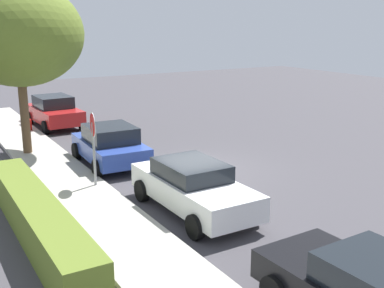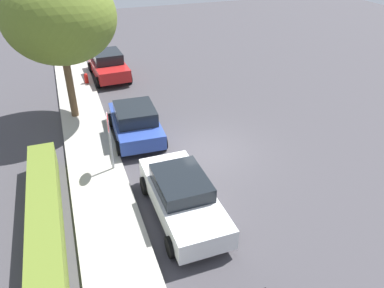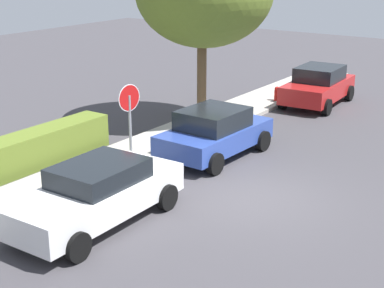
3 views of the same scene
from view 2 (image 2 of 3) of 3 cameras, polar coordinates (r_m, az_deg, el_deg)
name	(u,v)px [view 2 (image 2 of 3)]	position (r m, az deg, el deg)	size (l,w,h in m)	color
ground_plane	(206,151)	(15.52, 2.22, -1.04)	(60.00, 60.00, 0.00)	#423F44
sidewalk_curb	(96,170)	(14.66, -14.38, -3.93)	(32.00, 2.03, 0.14)	#B2ADA3
stop_sign	(109,132)	(13.72, -12.55, 1.76)	(0.77, 0.12, 2.47)	gray
parked_car_blue	(135,122)	(16.30, -8.61, 3.36)	(3.91, 2.18, 1.49)	#2D479E
parked_car_white	(182,196)	(11.93, -1.47, -7.94)	(4.46, 2.00, 1.43)	white
parked_car_red	(108,65)	(23.33, -12.65, 11.68)	(4.08, 2.17, 1.55)	red
street_tree_near_corner	(60,17)	(17.48, -19.54, 17.72)	(4.78, 4.78, 6.68)	brown
fire_hydrant	(86,79)	(22.60, -15.80, 9.47)	(0.30, 0.22, 0.72)	red
front_yard_hedge	(45,222)	(12.17, -21.45, -11.05)	(7.81, 0.92, 1.02)	olive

